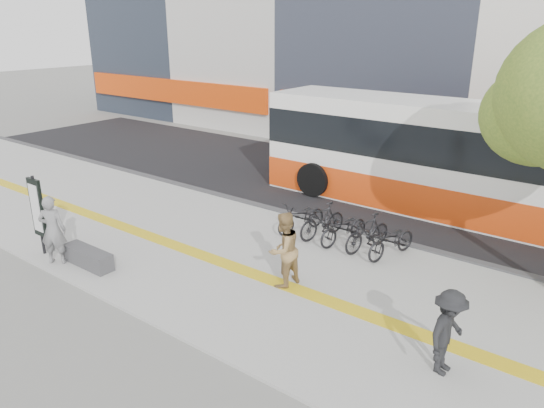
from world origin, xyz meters
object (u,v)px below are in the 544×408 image
Objects in this scene: bench at (88,257)px; pedestrian_tan at (284,250)px; seated_woman at (53,230)px; signboard at (37,209)px; bus at (460,163)px; pedestrian_dark at (448,333)px.

pedestrian_tan is (4.63, 2.21, 0.69)m from bench.
seated_woman is 6.02m from pedestrian_tan.
signboard reaches higher than pedestrian_tan.
bench is 11.61m from bus.
bus reaches higher than seated_woman.
bus is at bearing 22.31° from pedestrian_dark.
bus is (6.22, 9.70, 1.43)m from bench.
bench is 0.12× the size of bus.
pedestrian_dark is (9.62, 1.74, -0.11)m from seated_woman.
bus is (7.82, 10.01, 0.36)m from signboard.
bench is at bearing 171.04° from seated_woman.
bus reaches higher than signboard.
bench is at bearing -56.65° from pedestrian_tan.
signboard is at bearing -169.19° from bench.
pedestrian_dark is at bearing 8.65° from bench.
bench is at bearing 10.81° from signboard.
signboard is 10.56m from pedestrian_dark.
seated_woman is at bearing 105.28° from pedestrian_dark.
pedestrian_tan is at bearing 21.98° from signboard.
bus is 7.69m from pedestrian_tan.
signboard is 0.88m from seated_woman.
pedestrian_dark is at bearing 8.98° from signboard.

